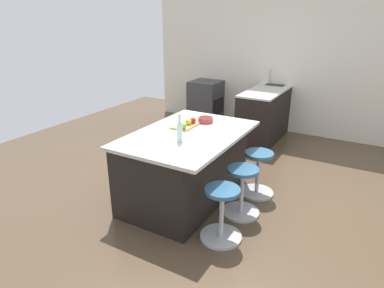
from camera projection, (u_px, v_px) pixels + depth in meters
The scene contains 14 objects.
ground_plane at pixel (204, 195), 4.40m from camera, with size 8.16×8.16×0.00m, color brown.
interior_partition_left at pixel (283, 54), 6.39m from camera, with size 0.12×5.41×2.97m.
sink_cabinet at pixel (270, 110), 6.50m from camera, with size 2.12×0.60×1.20m.
oven_range at pixel (206, 102), 7.16m from camera, with size 0.60×0.61×0.89m.
kitchen_island at pixel (185, 165), 4.19m from camera, with size 1.72×1.16×0.88m.
stool_by_window at pixel (258, 175), 4.34m from camera, with size 0.44×0.44×0.58m.
stool_middle at pixel (242, 193), 3.90m from camera, with size 0.44×0.44×0.58m.
stool_near_camera at pixel (221, 215), 3.46m from camera, with size 0.44×0.44×0.58m.
cutting_board at pixel (185, 126), 4.23m from camera, with size 0.36×0.24×0.02m, color tan.
apple_red at pixel (193, 120), 4.29m from camera, with size 0.08×0.08×0.08m, color red.
apple_yellow at pixel (189, 122), 4.23m from camera, with size 0.08×0.08×0.08m, color gold.
apple_green at pixel (184, 126), 4.08m from camera, with size 0.07×0.07×0.07m, color #609E2D.
water_bottle at pixel (180, 131), 3.70m from camera, with size 0.06×0.06×0.31m.
fruit_bowl at pixel (205, 120), 4.38m from camera, with size 0.20×0.20×0.07m.
Camera 1 is at (3.42, 1.80, 2.21)m, focal length 31.62 mm.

